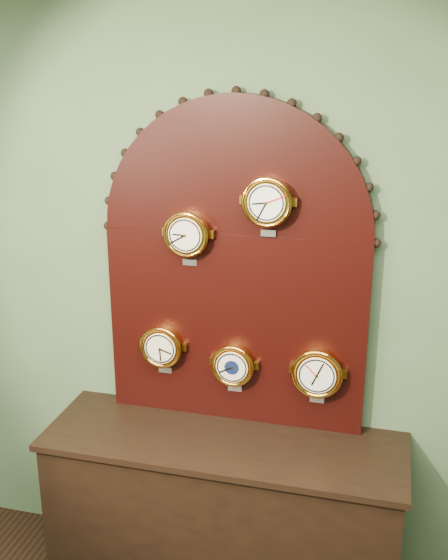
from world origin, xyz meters
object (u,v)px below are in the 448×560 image
(shop_counter, at_px, (223,519))
(hygrometer, at_px, (162,346))
(display_board, at_px, (235,257))
(tide_clock, at_px, (317,373))
(arabic_clock, at_px, (268,202))
(barometer, at_px, (233,365))
(roman_clock, at_px, (187,234))

(shop_counter, relative_size, hygrometer, 6.30)
(shop_counter, height_order, hygrometer, hygrometer)
(display_board, relative_size, hygrometer, 6.02)
(shop_counter, xyz_separation_m, tide_clock, (0.39, 0.15, 0.74))
(arabic_clock, xyz_separation_m, barometer, (-0.14, 0.00, -0.76))
(roman_clock, distance_m, hygrometer, 0.57)
(display_board, distance_m, arabic_clock, 0.32)
(display_board, bearing_deg, hygrometer, -168.83)
(barometer, bearing_deg, tide_clock, -0.08)
(barometer, xyz_separation_m, tide_clock, (0.38, -0.00, 0.01))
(shop_counter, bearing_deg, tide_clock, 21.24)
(hygrometer, distance_m, barometer, 0.35)
(display_board, xyz_separation_m, barometer, (0.01, -0.07, -0.50))
(display_board, bearing_deg, shop_counter, -90.00)
(roman_clock, bearing_deg, shop_counter, -37.34)
(roman_clock, height_order, arabic_clock, arabic_clock)
(shop_counter, bearing_deg, hygrometer, 155.26)
(roman_clock, bearing_deg, hygrometer, 179.96)
(display_board, height_order, tide_clock, display_board)
(display_board, height_order, hygrometer, display_board)
(shop_counter, distance_m, barometer, 0.75)
(display_board, relative_size, barometer, 6.06)
(arabic_clock, height_order, tide_clock, arabic_clock)
(display_board, bearing_deg, barometer, -81.66)
(roman_clock, distance_m, arabic_clock, 0.39)
(shop_counter, height_order, display_board, display_board)
(hygrometer, height_order, barometer, hygrometer)
(shop_counter, relative_size, display_board, 1.05)
(shop_counter, height_order, arabic_clock, arabic_clock)
(display_board, relative_size, tide_clock, 5.47)
(shop_counter, height_order, roman_clock, roman_clock)
(shop_counter, xyz_separation_m, display_board, (0.00, 0.22, 1.23))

